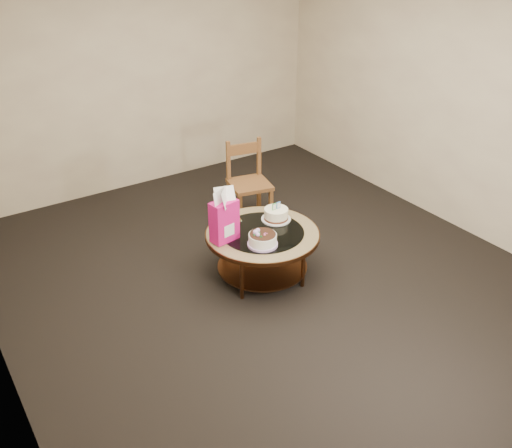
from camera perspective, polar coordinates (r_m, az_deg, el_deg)
ground at (r=5.29m, az=0.63°, el=-5.08°), size 5.00×5.00×0.00m
room_walls at (r=4.60m, az=0.73°, el=11.01°), size 4.52×5.02×2.61m
coffee_table at (r=5.09m, az=0.65°, el=-1.56°), size 1.02×1.02×0.46m
decorated_cake at (r=4.82m, az=0.65°, el=-1.61°), size 0.26×0.26×0.15m
cream_cake at (r=5.22m, az=2.02°, el=0.96°), size 0.27×0.27×0.17m
gift_bag at (r=4.82m, az=-3.21°, el=0.84°), size 0.26×0.20×0.48m
pillar_candle at (r=5.20m, az=-2.12°, el=0.51°), size 0.12×0.12×0.08m
dining_chair at (r=6.01m, az=-0.76°, el=4.21°), size 0.48×0.48×0.87m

